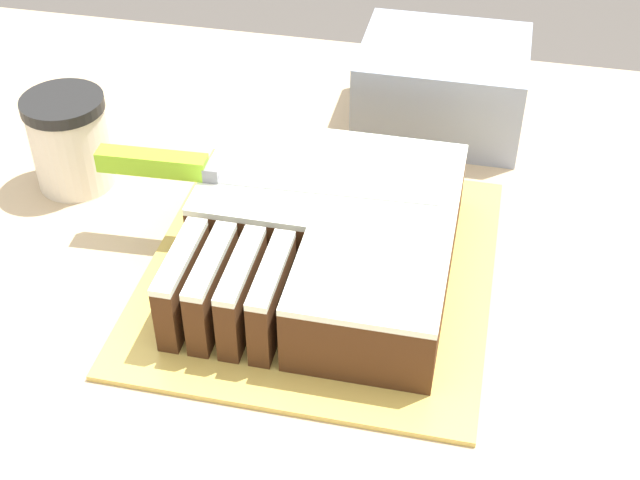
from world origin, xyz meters
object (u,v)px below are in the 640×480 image
object	(u,v)px
cake	(327,237)
knife	(188,168)
storage_box	(442,85)
coffee_cup	(70,141)
cake_board	(320,271)

from	to	relation	value
cake	knife	world-z (taller)	knife
knife	storage_box	world-z (taller)	storage_box
knife	coffee_cup	world-z (taller)	coffee_cup
cake_board	storage_box	world-z (taller)	storage_box
knife	storage_box	bearing A→B (deg)	48.81
cake	coffee_cup	world-z (taller)	coffee_cup
cake	knife	size ratio (longest dim) A/B	0.83
cake	coffee_cup	size ratio (longest dim) A/B	2.61
cake	coffee_cup	xyz separation A→B (m)	(-0.32, 0.09, 0.01)
cake_board	knife	distance (m)	0.17
coffee_cup	storage_box	bearing A→B (deg)	28.81
knife	coffee_cup	distance (m)	0.19
storage_box	cake_board	bearing A→B (deg)	-105.25
knife	cake_board	bearing A→B (deg)	-13.83
knife	storage_box	size ratio (longest dim) A/B	1.74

